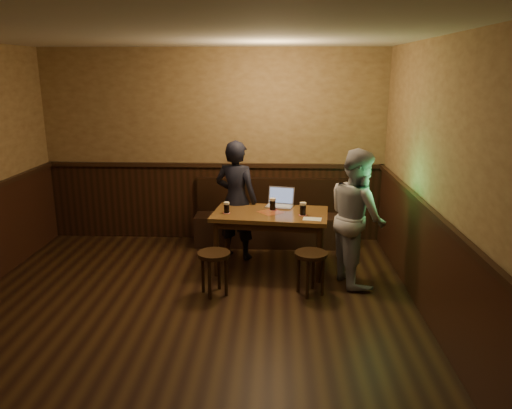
{
  "coord_description": "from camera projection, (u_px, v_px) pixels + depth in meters",
  "views": [
    {
      "loc": [
        0.92,
        -4.26,
        2.47
      ],
      "look_at": [
        0.68,
        1.65,
        0.88
      ],
      "focal_mm": 35.0,
      "sensor_mm": 36.0,
      "label": 1
    }
  ],
  "objects": [
    {
      "name": "stool_right",
      "position": [
        311.0,
        261.0,
        5.62
      ],
      "size": [
        0.46,
        0.46,
        0.5
      ],
      "rotation": [
        0.0,
        0.0,
        -0.29
      ],
      "color": "black",
      "rests_on": "ground"
    },
    {
      "name": "room",
      "position": [
        178.0,
        211.0,
        4.69
      ],
      "size": [
        5.04,
        6.04,
        2.84
      ],
      "color": "black",
      "rests_on": "ground"
    },
    {
      "name": "pint_right",
      "position": [
        303.0,
        209.0,
        6.1
      ],
      "size": [
        0.1,
        0.1,
        0.16
      ],
      "color": "#A1131C",
      "rests_on": "pub_table"
    },
    {
      "name": "laptop",
      "position": [
        280.0,
        201.0,
        6.52
      ],
      "size": [
        0.39,
        0.34,
        0.24
      ],
      "rotation": [
        0.0,
        0.0,
        -0.22
      ],
      "color": "silver",
      "rests_on": "pub_table"
    },
    {
      "name": "pint_left",
      "position": [
        227.0,
        208.0,
        6.19
      ],
      "size": [
        0.09,
        0.09,
        0.14
      ],
      "color": "#A1131C",
      "rests_on": "pub_table"
    },
    {
      "name": "menu",
      "position": [
        312.0,
        219.0,
        5.95
      ],
      "size": [
        0.24,
        0.18,
        0.0
      ],
      "primitive_type": "cube",
      "rotation": [
        0.0,
        0.0,
        -0.14
      ],
      "color": "silver",
      "rests_on": "pub_table"
    },
    {
      "name": "person_grey",
      "position": [
        357.0,
        217.0,
        5.86
      ],
      "size": [
        0.79,
        0.92,
        1.62
      ],
      "primitive_type": "imported",
      "rotation": [
        0.0,
        0.0,
        1.83
      ],
      "color": "#97979C",
      "rests_on": "ground"
    },
    {
      "name": "pint_mid",
      "position": [
        273.0,
        204.0,
        6.32
      ],
      "size": [
        0.1,
        0.1,
        0.16
      ],
      "color": "#A1131C",
      "rests_on": "pub_table"
    },
    {
      "name": "stool_left",
      "position": [
        214.0,
        261.0,
        5.61
      ],
      "size": [
        0.46,
        0.46,
        0.5
      ],
      "rotation": [
        0.0,
        0.0,
        -0.27
      ],
      "color": "black",
      "rests_on": "ground"
    },
    {
      "name": "person_suit",
      "position": [
        236.0,
        200.0,
        6.65
      ],
      "size": [
        0.68,
        0.56,
        1.61
      ],
      "primitive_type": "imported",
      "rotation": [
        0.0,
        0.0,
        2.8
      ],
      "color": "black",
      "rests_on": "ground"
    },
    {
      "name": "bench",
      "position": [
        271.0,
        223.0,
        7.32
      ],
      "size": [
        2.2,
        0.5,
        0.95
      ],
      "color": "black",
      "rests_on": "ground"
    },
    {
      "name": "pub_table",
      "position": [
        270.0,
        220.0,
        6.27
      ],
      "size": [
        1.5,
        0.96,
        0.76
      ],
      "rotation": [
        0.0,
        0.0,
        -0.11
      ],
      "color": "#583219",
      "rests_on": "ground"
    }
  ]
}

